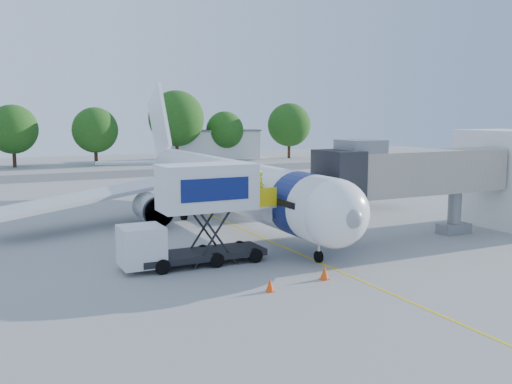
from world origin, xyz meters
name	(u,v)px	position (x,y,z in m)	size (l,w,h in m)	color
ground	(246,231)	(0.00, 0.00, 0.00)	(160.00, 160.00, 0.00)	#969693
guidance_line	(246,231)	(0.00, 0.00, 0.01)	(0.15, 70.00, 0.01)	yellow
taxiway_strip	(117,174)	(0.00, 42.00, 0.00)	(120.00, 10.00, 0.01)	#59595B
aircraft	(224,183)	(0.00, 4.12, 2.95)	(34.17, 37.73, 11.35)	white
jet_bridge	(404,174)	(7.99, -7.00, 4.34)	(13.90, 3.20, 6.60)	#ABA392
catering_hiloader	(196,215)	(-6.26, -7.00, 2.76)	(8.50, 2.44, 5.50)	black
ground_tug	(512,284)	(4.05, -18.90, 0.81)	(4.01, 2.27, 1.55)	silver
safety_cone_a	(325,273)	(-1.52, -12.47, 0.34)	(0.44, 0.44, 0.70)	#EE470C
safety_cone_b	(270,285)	(-4.85, -13.02, 0.31)	(0.40, 0.40, 0.64)	#EE470C
outbuilding_right	(213,144)	(22.00, 62.00, 2.66)	(16.40, 7.40, 5.30)	silver
tree_c	(13,129)	(-11.86, 59.21, 5.82)	(7.52, 7.52, 9.59)	#382314
tree_d	(95,130)	(0.14, 57.53, 5.60)	(7.24, 7.24, 9.23)	#382314
tree_e	(176,118)	(14.02, 58.56, 7.38)	(9.53, 9.53, 12.15)	#382314
tree_f	(225,130)	(23.41, 59.62, 5.23)	(6.76, 6.76, 8.62)	#382314
tree_g	(289,125)	(35.00, 56.57, 6.15)	(7.95, 7.95, 10.13)	#382314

